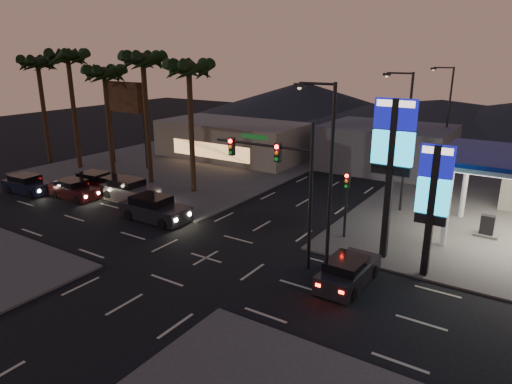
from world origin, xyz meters
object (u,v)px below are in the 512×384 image
Objects in this scene: traffic_signal_mast at (282,171)px; pylon_sign_short at (433,192)px; car_lane_a_front at (154,209)px; car_lane_b_rear at (96,182)px; car_lane_b_mid at (112,185)px; suv_station at (348,272)px; car_lane_a_mid at (74,190)px; pylon_sign_tall at (393,148)px; car_lane_a_rear at (28,185)px; car_lane_b_front at (130,190)px.

pylon_sign_short is at bearing 19.13° from traffic_signal_mast.
car_lane_a_front reaches higher than car_lane_b_rear.
suv_station is (22.63, -4.19, 0.03)m from car_lane_b_mid.
car_lane_b_mid is at bearing 7.76° from car_lane_b_rear.
car_lane_a_mid is at bearing 179.08° from car_lane_a_front.
car_lane_a_mid is at bearing -176.99° from pylon_sign_short.
pylon_sign_tall is 16.65m from car_lane_a_front.
car_lane_a_front is 14.98m from suv_station.
pylon_sign_tall reaches higher than car_lane_b_rear.
traffic_signal_mast reaches higher than car_lane_a_front.
car_lane_b_mid is 0.99× the size of suv_station.
traffic_signal_mast reaches higher than car_lane_b_rear.
car_lane_a_rear is 1.07× the size of car_lane_b_mid.
car_lane_a_front is at bearing -24.37° from car_lane_b_front.
suv_station is at bearing -5.36° from car_lane_a_front.
car_lane_a_rear is 1.05× the size of suv_station.
car_lane_b_mid is at bearing 177.28° from pylon_sign_short.
suv_station is (-3.04, -2.97, -3.98)m from pylon_sign_short.
traffic_signal_mast is at bearing 0.37° from car_lane_a_rear.
car_lane_a_rear is (-24.30, -0.16, -4.53)m from traffic_signal_mast.
pylon_sign_tall is at bearing 9.44° from car_lane_a_front.
pylon_sign_short is at bearing 5.00° from car_lane_a_front.
traffic_signal_mast is 16.68m from car_lane_b_front.
car_lane_a_rear is at bearing -179.63° from traffic_signal_mast.
car_lane_b_front is (8.55, 3.38, 0.07)m from car_lane_a_rear.
car_lane_b_mid is at bearing 160.10° from car_lane_a_front.
car_lane_b_rear is at bearing 164.90° from car_lane_a_front.
car_lane_b_rear is 1.07× the size of suv_station.
car_lane_a_mid is 0.97× the size of car_lane_a_rear.
traffic_signal_mast is 1.80× the size of suv_station.
traffic_signal_mast is (-7.24, -2.51, 0.57)m from pylon_sign_short.
pylon_sign_short is 27.43m from car_lane_a_mid.
suv_station is at bearing -9.21° from car_lane_b_rear.
car_lane_a_mid is at bearing -174.37° from pylon_sign_tall.
car_lane_b_front is at bearing 21.53° from car_lane_a_rear.
car_lane_b_mid is 0.92× the size of car_lane_b_rear.
car_lane_a_front is at bearing 174.64° from suv_station.
suv_station reaches higher than car_lane_a_mid.
pylon_sign_tall reaches higher than car_lane_a_mid.
car_lane_a_front is (-17.96, -1.57, -3.87)m from pylon_sign_short.
car_lane_a_front is at bearing -170.56° from pylon_sign_tall.
car_lane_b_rear is 24.70m from suv_station.
car_lane_a_mid is at bearing 176.32° from suv_station.
car_lane_b_mid is 23.02m from suv_station.
pylon_sign_tall is at bearing 82.19° from suv_station.
pylon_sign_tall is 1.92× the size of car_lane_a_rear.
car_lane_b_mid is (-2.69, 0.52, -0.12)m from car_lane_b_front.
traffic_signal_mast is 1.68× the size of car_lane_b_rear.
car_lane_a_mid is 0.89× the size of car_lane_b_front.
suv_station is (24.05, -1.55, 0.00)m from car_lane_a_mid.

